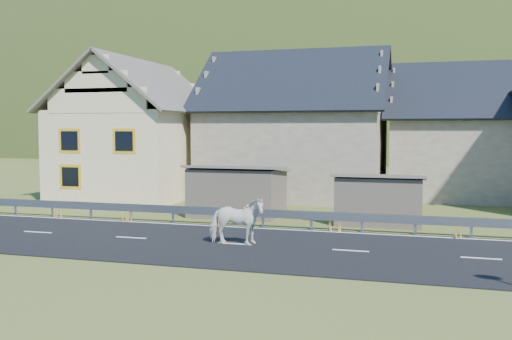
% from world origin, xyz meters
% --- Properties ---
extents(ground, '(160.00, 160.00, 0.00)m').
position_xyz_m(ground, '(0.00, 0.00, 0.00)').
color(ground, '#41501F').
rests_on(ground, ground).
extents(road, '(60.00, 7.00, 0.04)m').
position_xyz_m(road, '(0.00, 0.00, 0.02)').
color(road, black).
rests_on(road, ground).
extents(lane_markings, '(60.00, 6.60, 0.01)m').
position_xyz_m(lane_markings, '(0.00, 0.00, 0.04)').
color(lane_markings, silver).
rests_on(lane_markings, road).
extents(guardrail, '(28.10, 0.09, 0.75)m').
position_xyz_m(guardrail, '(-0.00, 3.68, 0.56)').
color(guardrail, '#93969B').
rests_on(guardrail, ground).
extents(shed_left, '(4.30, 3.30, 2.40)m').
position_xyz_m(shed_left, '(-2.00, 6.50, 1.10)').
color(shed_left, '#6F6154').
rests_on(shed_left, ground).
extents(shed_right, '(3.80, 2.90, 2.20)m').
position_xyz_m(shed_right, '(4.50, 6.00, 1.00)').
color(shed_right, '#6F6154').
rests_on(shed_right, ground).
extents(house_cream, '(7.80, 9.80, 8.30)m').
position_xyz_m(house_cream, '(-10.00, 12.00, 4.36)').
color(house_cream, '#FFE9B6').
rests_on(house_cream, ground).
extents(house_stone_a, '(10.80, 9.80, 8.90)m').
position_xyz_m(house_stone_a, '(-1.00, 15.00, 4.63)').
color(house_stone_a, tan).
rests_on(house_stone_a, ground).
extents(house_stone_b, '(9.80, 8.80, 8.10)m').
position_xyz_m(house_stone_b, '(9.00, 17.00, 4.24)').
color(house_stone_b, tan).
rests_on(house_stone_b, ground).
extents(mountain, '(440.00, 280.00, 260.00)m').
position_xyz_m(mountain, '(5.00, 180.00, -20.00)').
color(mountain, '#213312').
rests_on(mountain, ground).
extents(conifer_patch, '(76.00, 50.00, 28.00)m').
position_xyz_m(conifer_patch, '(-55.00, 110.00, 6.00)').
color(conifer_patch, black).
rests_on(conifer_patch, ground).
extents(horse, '(1.17, 2.07, 1.66)m').
position_xyz_m(horse, '(0.09, -0.11, 0.87)').
color(horse, silver).
rests_on(horse, road).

